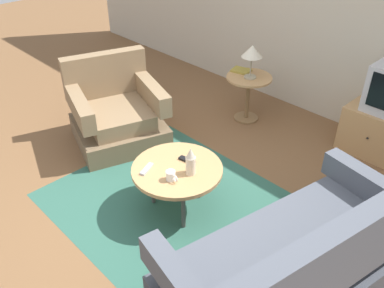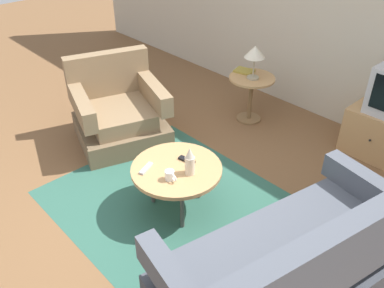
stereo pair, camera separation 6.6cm
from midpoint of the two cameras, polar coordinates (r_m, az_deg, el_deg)
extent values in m
plane|color=brown|center=(3.76, -4.34, -8.93)|extent=(16.00, 16.00, 0.00)
cube|color=#BCB29E|center=(4.98, 19.38, 18.06)|extent=(9.00, 0.12, 2.70)
cube|color=#2D5B4C|center=(3.75, -2.49, -8.93)|extent=(2.28, 1.82, 0.00)
cube|color=brown|center=(4.66, -10.53, 1.76)|extent=(1.15, 1.17, 0.24)
cube|color=#846B4C|center=(4.56, -10.79, 4.00)|extent=(0.93, 0.86, 0.18)
cube|color=#846B4C|center=(4.74, -12.54, 9.57)|extent=(0.43, 0.93, 0.50)
cube|color=#846B4C|center=(4.40, -16.03, 5.14)|extent=(0.89, 0.42, 0.23)
cube|color=#846B4C|center=(4.56, -6.27, 7.36)|extent=(0.89, 0.42, 0.23)
cube|color=#3E424B|center=(3.17, 12.48, -17.20)|extent=(1.25, 2.01, 0.24)
cube|color=#4C515B|center=(3.01, 12.97, -14.67)|extent=(1.06, 1.71, 0.18)
cube|color=#4C515B|center=(2.61, 19.97, -14.27)|extent=(0.50, 1.86, 0.53)
cube|color=#4C515B|center=(3.44, 23.76, -5.73)|extent=(0.92, 0.31, 0.20)
cylinder|color=tan|center=(3.47, -2.66, -3.57)|extent=(0.78, 0.78, 0.04)
cylinder|color=#4C4742|center=(3.73, 0.49, -5.01)|extent=(0.04, 0.04, 0.42)
cylinder|color=#4C4742|center=(3.69, -6.10, -5.64)|extent=(0.04, 0.04, 0.42)
cylinder|color=#4C4742|center=(3.44, -1.78, -9.01)|extent=(0.04, 0.04, 0.42)
cylinder|color=tan|center=(4.86, 7.67, 9.25)|extent=(0.54, 0.54, 0.02)
cylinder|color=brown|center=(4.98, 7.43, 6.27)|extent=(0.05, 0.05, 0.54)
cylinder|color=brown|center=(5.11, 7.22, 3.69)|extent=(0.30, 0.30, 0.02)
sphere|color=black|center=(4.53, 23.06, 0.75)|extent=(0.02, 0.02, 0.02)
cylinder|color=#9E937A|center=(4.82, 7.77, 9.33)|extent=(0.14, 0.14, 0.02)
cylinder|color=#9E937A|center=(4.77, 7.88, 10.74)|extent=(0.02, 0.02, 0.24)
cone|color=beige|center=(4.70, 8.06, 12.82)|extent=(0.24, 0.24, 0.13)
cylinder|color=beige|center=(3.35, -0.76, -3.03)|extent=(0.09, 0.09, 0.16)
cone|color=beige|center=(3.27, -0.78, -1.26)|extent=(0.08, 0.08, 0.09)
cylinder|color=white|center=(3.31, -3.59, -4.45)|extent=(0.08, 0.08, 0.08)
torus|color=white|center=(3.28, -2.96, -4.87)|extent=(0.06, 0.01, 0.06)
cube|color=black|center=(3.53, -1.24, -2.27)|extent=(0.16, 0.08, 0.02)
cube|color=#B2B2B7|center=(3.45, -6.94, -3.50)|extent=(0.10, 0.17, 0.02)
cube|color=olive|center=(4.98, 6.56, 10.25)|extent=(0.25, 0.22, 0.02)
camera|label=1|loc=(0.03, -90.53, -0.35)|focal=37.90mm
camera|label=2|loc=(0.03, 89.47, 0.35)|focal=37.90mm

